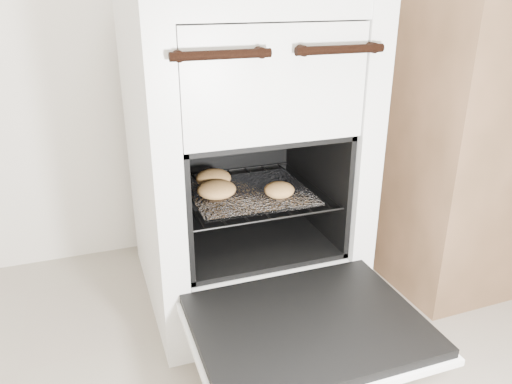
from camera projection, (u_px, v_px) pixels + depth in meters
stove at (240, 159)px, 1.33m from camera, size 0.53×0.59×0.81m
oven_door at (308, 327)px, 1.02m from camera, size 0.48×0.37×0.03m
oven_rack at (247, 192)px, 1.31m from camera, size 0.39×0.37×0.01m
foil_sheet at (249, 193)px, 1.29m from camera, size 0.30×0.27×0.01m
baked_rolls at (229, 185)px, 1.27m from camera, size 0.26×0.23×0.04m
counter at (512, 100)px, 1.58m from camera, size 1.00×0.67×0.98m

